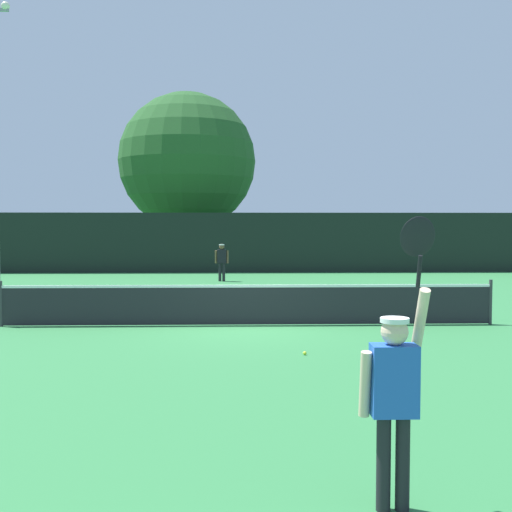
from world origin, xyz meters
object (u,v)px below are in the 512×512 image
(player_receiving, at_px, (222,259))
(parked_car_near, at_px, (360,251))
(tennis_ball, at_px, (305,353))
(large_tree, at_px, (187,161))
(player_serving, at_px, (395,383))

(player_receiving, height_order, parked_car_near, parked_car_near)
(tennis_ball, distance_m, large_tree, 26.05)
(player_receiving, xyz_separation_m, tennis_ball, (1.91, -14.71, -0.91))
(player_receiving, xyz_separation_m, parked_car_near, (7.93, 10.80, -0.17))
(parked_car_near, bearing_deg, large_tree, -179.91)
(player_receiving, bearing_deg, large_tree, -77.59)
(player_serving, relative_size, parked_car_near, 0.57)
(player_serving, relative_size, tennis_ball, 36.17)
(large_tree, bearing_deg, player_receiving, -77.59)
(player_receiving, relative_size, parked_car_near, 0.36)
(player_serving, relative_size, large_tree, 0.25)
(player_serving, distance_m, large_tree, 31.82)
(tennis_ball, relative_size, large_tree, 0.01)
(player_serving, xyz_separation_m, tennis_ball, (-0.09, 6.13, -1.04))
(player_receiving, bearing_deg, tennis_ball, 97.40)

